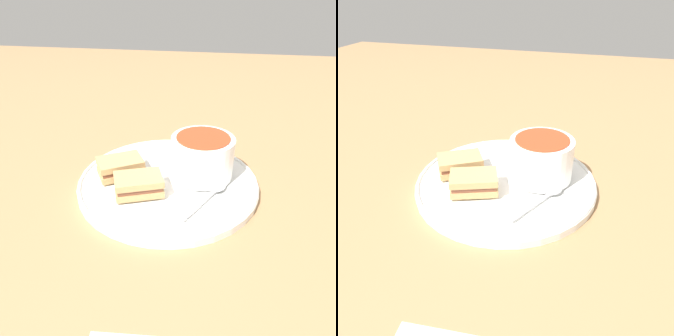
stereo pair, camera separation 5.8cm
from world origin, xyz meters
TOP-DOWN VIEW (x-y plane):
  - ground_plane at (0.00, 0.00)m, footprint 2.40×2.40m
  - plate at (0.00, 0.00)m, footprint 0.32×0.32m
  - soup_bowl at (-0.02, 0.06)m, footprint 0.11×0.11m
  - spoon at (0.03, 0.08)m, footprint 0.12×0.07m
  - sandwich_half_near at (0.00, -0.09)m, footprint 0.09×0.09m
  - sandwich_half_far at (0.05, -0.04)m, footprint 0.08×0.09m

SIDE VIEW (x-z plane):
  - ground_plane at x=0.00m, z-range 0.00..0.00m
  - plate at x=0.00m, z-range 0.00..0.02m
  - spoon at x=0.03m, z-range 0.02..0.03m
  - sandwich_half_near at x=0.00m, z-range 0.02..0.05m
  - sandwich_half_far at x=0.05m, z-range 0.02..0.05m
  - soup_bowl at x=-0.02m, z-range 0.02..0.09m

